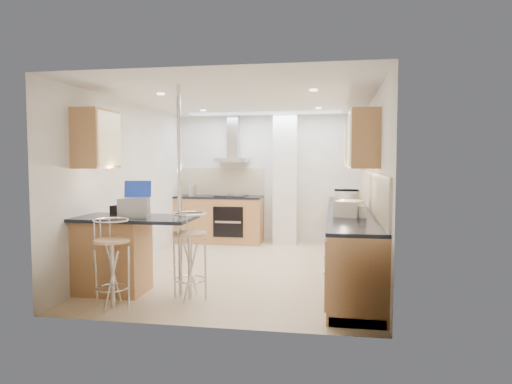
% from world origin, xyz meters
% --- Properties ---
extents(ground, '(4.80, 4.80, 0.00)m').
position_xyz_m(ground, '(0.00, 0.00, 0.00)').
color(ground, tan).
rests_on(ground, ground).
extents(room_shell, '(3.64, 4.84, 2.51)m').
position_xyz_m(room_shell, '(0.32, 0.38, 1.54)').
color(room_shell, silver).
rests_on(room_shell, ground).
extents(right_counter, '(0.63, 4.40, 0.92)m').
position_xyz_m(right_counter, '(1.50, 0.00, 0.46)').
color(right_counter, '#AE7045').
rests_on(right_counter, ground).
extents(back_counter, '(1.70, 0.63, 0.92)m').
position_xyz_m(back_counter, '(-0.95, 2.10, 0.46)').
color(back_counter, '#AE7045').
rests_on(back_counter, ground).
extents(peninsula, '(1.47, 0.72, 0.94)m').
position_xyz_m(peninsula, '(-1.12, -1.45, 0.48)').
color(peninsula, '#AE7045').
rests_on(peninsula, ground).
extents(microwave, '(0.35, 0.51, 0.28)m').
position_xyz_m(microwave, '(1.45, -0.05, 1.06)').
color(microwave, white).
rests_on(microwave, right_counter).
extents(laptop, '(0.38, 0.32, 0.23)m').
position_xyz_m(laptop, '(-1.09, -1.49, 1.06)').
color(laptop, '#96999D').
rests_on(laptop, peninsula).
extents(bag, '(0.24, 0.20, 0.11)m').
position_xyz_m(bag, '(-1.37, -1.27, 1.00)').
color(bag, black).
rests_on(bag, peninsula).
extents(bar_stool_near, '(0.53, 0.53, 0.99)m').
position_xyz_m(bar_stool_near, '(-1.12, -1.99, 0.49)').
color(bar_stool_near, '#DDAD77').
rests_on(bar_stool_near, ground).
extents(bar_stool_end, '(0.56, 0.56, 1.02)m').
position_xyz_m(bar_stool_end, '(-0.38, -1.55, 0.51)').
color(bar_stool_end, '#DDAD77').
rests_on(bar_stool_end, ground).
extents(jar_a, '(0.13, 0.13, 0.19)m').
position_xyz_m(jar_a, '(1.66, 1.13, 1.02)').
color(jar_a, '#F0E5D0').
rests_on(jar_a, right_counter).
extents(jar_b, '(0.12, 0.12, 0.15)m').
position_xyz_m(jar_b, '(1.48, 1.44, 0.99)').
color(jar_b, '#F0E5D0').
rests_on(jar_b, right_counter).
extents(jar_c, '(0.16, 0.16, 0.19)m').
position_xyz_m(jar_c, '(1.43, -0.37, 1.02)').
color(jar_c, beige).
rests_on(jar_c, right_counter).
extents(jar_d, '(0.12, 0.12, 0.15)m').
position_xyz_m(jar_d, '(1.61, -0.94, 0.99)').
color(jar_d, white).
rests_on(jar_d, right_counter).
extents(bread_bin, '(0.40, 0.45, 0.20)m').
position_xyz_m(bread_bin, '(1.46, -0.80, 1.02)').
color(bread_bin, '#F0E5D0').
rests_on(bread_bin, right_counter).
extents(kettle, '(0.16, 0.16, 0.23)m').
position_xyz_m(kettle, '(-1.45, 1.94, 1.03)').
color(kettle, '#B1B3B6').
rests_on(kettle, back_counter).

